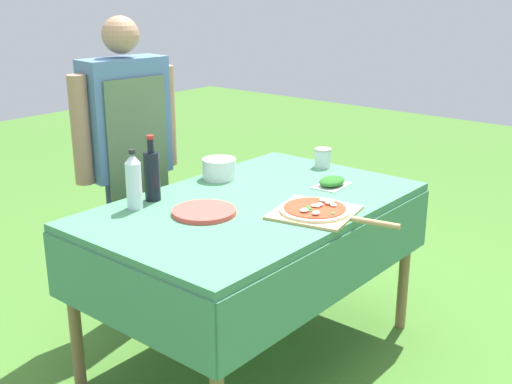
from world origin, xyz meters
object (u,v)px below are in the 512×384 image
at_px(water_bottle, 134,181).
at_px(mixing_tub, 219,169).
at_px(pizza_on_peel, 317,211).
at_px(oil_bottle, 152,175).
at_px(sauce_jar, 323,159).
at_px(person_cook, 128,147).
at_px(plate_stack, 204,212).
at_px(prep_table, 254,220).
at_px(herb_container, 332,182).

relative_size(water_bottle, mixing_tub, 1.55).
xyz_separation_m(pizza_on_peel, oil_bottle, (-0.31, 0.67, 0.10)).
bearing_deg(pizza_on_peel, sauce_jar, 20.34).
distance_m(person_cook, water_bottle, 0.53).
bearing_deg(plate_stack, water_bottle, 116.31).
xyz_separation_m(prep_table, person_cook, (-0.07, 0.75, 0.23)).
height_order(prep_table, plate_stack, plate_stack).
xyz_separation_m(mixing_tub, sauce_jar, (0.50, -0.27, -0.01)).
bearing_deg(herb_container, mixing_tub, 116.23).
bearing_deg(sauce_jar, person_cook, 137.54).
distance_m(herb_container, sauce_jar, 0.34).
distance_m(herb_container, plate_stack, 0.69).
bearing_deg(sauce_jar, mixing_tub, 151.18).
height_order(prep_table, sauce_jar, sauce_jar).
relative_size(prep_table, pizza_on_peel, 2.76).
bearing_deg(water_bottle, herb_container, -30.69).
height_order(oil_bottle, water_bottle, oil_bottle).
xyz_separation_m(water_bottle, sauce_jar, (1.05, -0.25, -0.08)).
bearing_deg(plate_stack, prep_table, -12.41).
height_order(prep_table, mixing_tub, mixing_tub).
bearing_deg(plate_stack, pizza_on_peel, -50.50).
height_order(prep_table, oil_bottle, oil_bottle).
height_order(herb_container, mixing_tub, mixing_tub).
height_order(water_bottle, mixing_tub, water_bottle).
bearing_deg(pizza_on_peel, mixing_tub, 67.91).
xyz_separation_m(person_cook, water_bottle, (-0.32, -0.42, -0.02)).
bearing_deg(oil_bottle, person_cook, 64.03).
relative_size(prep_table, water_bottle, 5.84).
height_order(herb_container, sauce_jar, sauce_jar).
xyz_separation_m(prep_table, mixing_tub, (0.16, 0.36, 0.14)).
height_order(prep_table, herb_container, herb_container).
relative_size(herb_container, plate_stack, 0.71).
relative_size(person_cook, mixing_tub, 9.29).
bearing_deg(oil_bottle, plate_stack, -87.73).
relative_size(pizza_on_peel, oil_bottle, 1.87).
relative_size(water_bottle, sauce_jar, 2.60).
xyz_separation_m(herb_container, plate_stack, (-0.66, 0.20, -0.01)).
relative_size(oil_bottle, water_bottle, 1.13).
distance_m(pizza_on_peel, sauce_jar, 0.73).
distance_m(person_cook, sauce_jar, 1.00).
bearing_deg(plate_stack, oil_bottle, 92.27).
distance_m(water_bottle, plate_stack, 0.33).
relative_size(water_bottle, herb_container, 1.35).
xyz_separation_m(person_cook, oil_bottle, (-0.19, -0.40, -0.02)).
height_order(oil_bottle, plate_stack, oil_bottle).
bearing_deg(mixing_tub, herb_container, -63.77).
distance_m(person_cook, oil_bottle, 0.44).
bearing_deg(person_cook, oil_bottle, 70.59).
height_order(pizza_on_peel, herb_container, pizza_on_peel).
bearing_deg(water_bottle, sauce_jar, -13.38).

